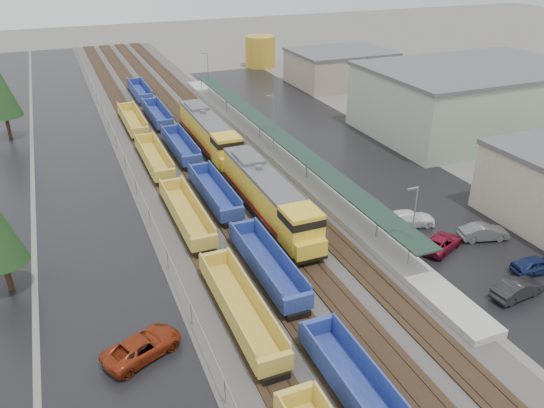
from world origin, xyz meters
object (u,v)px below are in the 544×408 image
at_px(locomotive_trail, 210,134).
at_px(well_string_blue, 214,193).
at_px(parked_car_west_c, 142,347).
at_px(parked_car_east_e, 484,232).
at_px(storage_tank, 260,51).
at_px(well_string_yellow, 209,254).
at_px(parked_car_east_b, 441,243).
at_px(parked_car_east_a, 517,289).
at_px(parked_car_east_d, 536,265).
at_px(parked_car_east_c, 409,219).
at_px(locomotive_lead, 269,198).

relative_size(locomotive_trail, well_string_blue, 0.20).
distance_m(parked_car_west_c, parked_car_east_e, 32.91).
xyz_separation_m(storage_tank, parked_car_east_e, (-8.11, -78.98, -2.54)).
xyz_separation_m(well_string_yellow, storage_tank, (33.41, 73.39, 2.17)).
relative_size(well_string_blue, parked_car_east_b, 21.43).
bearing_deg(parked_car_east_a, parked_car_east_e, -31.75).
height_order(parked_car_east_b, parked_car_east_d, parked_car_east_d).
height_order(parked_car_west_c, parked_car_east_c, parked_car_west_c).
height_order(locomotive_lead, locomotive_trail, same).
bearing_deg(parked_car_west_c, storage_tank, -50.54).
distance_m(parked_car_east_c, parked_car_east_d, 12.19).
distance_m(well_string_yellow, storage_tank, 80.67).
distance_m(locomotive_trail, parked_car_east_c, 30.08).
bearing_deg(parked_car_east_a, storage_tank, -13.71).
relative_size(well_string_blue, parked_car_east_c, 19.74).
bearing_deg(locomotive_trail, parked_car_east_b, -68.98).
relative_size(well_string_blue, parked_car_east_d, 24.20).
bearing_deg(well_string_yellow, parked_car_east_b, -15.16).
xyz_separation_m(well_string_blue, storage_tank, (29.41, 61.63, 2.16)).
relative_size(storage_tank, parked_car_east_e, 1.43).
height_order(parked_car_east_a, parked_car_east_b, parked_car_east_a).
bearing_deg(parked_car_west_c, parked_car_east_d, -118.69).
height_order(well_string_yellow, well_string_blue, well_string_blue).
bearing_deg(parked_car_east_e, well_string_yellow, 92.85).
bearing_deg(well_string_yellow, parked_car_east_e, -12.45).
xyz_separation_m(locomotive_lead, well_string_blue, (-4.00, 6.00, -1.38)).
relative_size(storage_tank, parked_car_east_a, 1.42).
distance_m(well_string_blue, parked_car_east_c, 20.51).
xyz_separation_m(parked_car_east_a, parked_car_east_d, (4.16, 2.08, -0.03)).
bearing_deg(parked_car_east_a, well_string_blue, 28.39).
height_order(locomotive_lead, storage_tank, storage_tank).
bearing_deg(parked_car_west_c, locomotive_lead, -70.32).
bearing_deg(locomotive_lead, parked_car_east_e, -33.26).
distance_m(well_string_blue, parked_car_west_c, 23.76).
relative_size(locomotive_trail, parked_car_east_b, 4.29).
xyz_separation_m(locomotive_lead, parked_car_east_c, (12.37, -6.36, -1.74)).
bearing_deg(parked_car_east_d, parked_car_east_e, 9.05).
height_order(locomotive_trail, well_string_blue, locomotive_trail).
bearing_deg(parked_car_east_c, parked_car_east_d, -140.74).
distance_m(well_string_yellow, well_string_blue, 12.42).
relative_size(storage_tank, parked_car_east_d, 1.53).
bearing_deg(locomotive_trail, parked_car_west_c, -113.29).
distance_m(parked_car_west_c, parked_car_east_a, 29.14).
height_order(well_string_yellow, parked_car_east_e, well_string_yellow).
height_order(locomotive_trail, storage_tank, storage_tank).
xyz_separation_m(parked_car_west_c, parked_car_east_b, (27.83, 3.54, -0.10)).
xyz_separation_m(storage_tank, parked_car_east_b, (-13.01, -78.92, -2.62)).
xyz_separation_m(locomotive_lead, parked_car_east_e, (17.30, -11.35, -1.75)).
bearing_deg(parked_car_east_b, parked_car_east_a, 162.49).
distance_m(locomotive_lead, storage_tank, 72.25).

